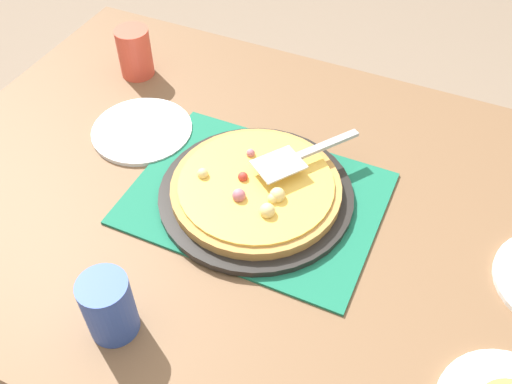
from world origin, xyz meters
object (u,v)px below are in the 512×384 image
at_px(pizza, 256,188).
at_px(cup_near, 109,307).
at_px(pizza_pan, 256,194).
at_px(cup_far, 135,52).
at_px(pizza_server, 300,156).
at_px(plate_side, 142,130).

relative_size(pizza, cup_near, 2.75).
bearing_deg(pizza_pan, cup_near, -104.73).
distance_m(cup_near, cup_far, 0.70).
bearing_deg(pizza_server, cup_near, -109.08).
height_order(pizza_pan, pizza_server, pizza_server).
xyz_separation_m(plate_side, cup_near, (0.22, -0.43, 0.06)).
relative_size(plate_side, cup_near, 1.83).
xyz_separation_m(plate_side, pizza_server, (0.37, 0.00, 0.07)).
relative_size(pizza, pizza_server, 1.55).
distance_m(pizza, pizza_server, 0.11).
height_order(cup_far, pizza_server, cup_far).
distance_m(pizza_pan, pizza_server, 0.11).
bearing_deg(cup_far, pizza, -30.88).
bearing_deg(plate_side, pizza_pan, -13.95).
height_order(pizza, pizza_server, pizza_server).
height_order(cup_near, cup_far, same).
relative_size(pizza, plate_side, 1.50).
distance_m(plate_side, cup_far, 0.23).
distance_m(cup_far, pizza_server, 0.53).
bearing_deg(pizza_pan, plate_side, 166.05).
relative_size(plate_side, pizza_server, 1.04).
bearing_deg(pizza, pizza_server, 55.17).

